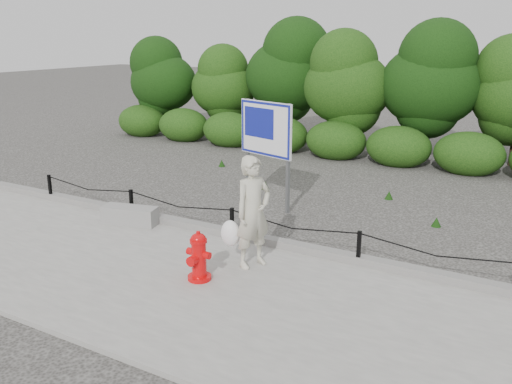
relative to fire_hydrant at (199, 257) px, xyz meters
The scene contains 9 objects.
ground 1.92m from the fire_hydrant, 105.80° to the left, with size 90.00×90.00×0.00m, color #2D2B28.
sidewalk 0.69m from the fire_hydrant, 157.66° to the right, with size 14.00×4.00×0.08m, color gray.
curb 1.94m from the fire_hydrant, 105.39° to the left, with size 14.00×0.22×0.14m, color slate.
chain_barrier 1.86m from the fire_hydrant, 105.80° to the left, with size 10.06×0.06×0.60m.
treeline 10.93m from the fire_hydrant, 87.71° to the left, with size 20.18×3.52×4.27m.
fire_hydrant is the anchor object (origin of this frame).
pedestrian 1.13m from the fire_hydrant, 63.59° to the left, with size 0.86×0.80×1.87m.
concrete_block 3.11m from the fire_hydrant, 152.26° to the left, with size 1.14×0.40×0.36m, color gray.
advertising_sign 4.30m from the fire_hydrant, 103.92° to the left, with size 1.46×0.50×2.41m.
Camera 1 is at (5.16, -8.16, 3.83)m, focal length 38.00 mm.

